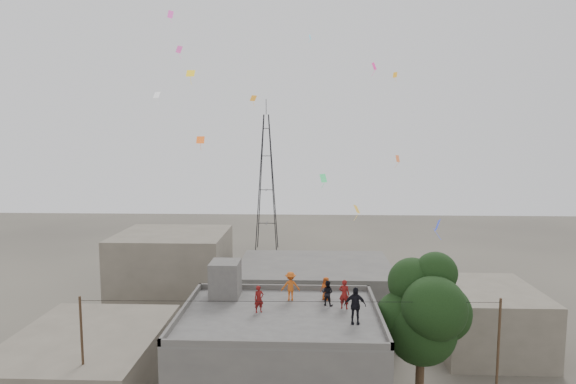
% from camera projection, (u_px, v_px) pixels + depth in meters
% --- Properties ---
extents(main_building, '(10.00, 8.00, 6.10)m').
position_uv_depth(main_building, '(280.00, 372.00, 24.54)').
color(main_building, '#4F4D4A').
rests_on(main_building, ground).
extents(parapet, '(10.00, 8.00, 0.30)m').
position_uv_depth(parapet, '(280.00, 311.00, 24.19)').
color(parapet, '#4F4D4A').
rests_on(parapet, main_building).
extents(stair_head_box, '(1.60, 1.80, 2.00)m').
position_uv_depth(stair_head_box, '(225.00, 279.00, 26.80)').
color(stair_head_box, '#4F4D4A').
rests_on(stair_head_box, main_building).
extents(neighbor_west, '(8.00, 10.00, 4.00)m').
position_uv_depth(neighbor_west, '(87.00, 369.00, 27.07)').
color(neighbor_west, '#61594D').
rests_on(neighbor_west, ground).
extents(neighbor_north, '(12.00, 9.00, 5.00)m').
position_uv_depth(neighbor_north, '(315.00, 294.00, 38.43)').
color(neighbor_north, '#4F4D4A').
rests_on(neighbor_north, ground).
extents(neighbor_northwest, '(9.00, 8.00, 7.00)m').
position_uv_depth(neighbor_northwest, '(173.00, 273.00, 40.77)').
color(neighbor_northwest, '#61594D').
rests_on(neighbor_northwest, ground).
extents(neighbor_east, '(7.00, 8.00, 4.40)m').
position_uv_depth(neighbor_east, '(485.00, 319.00, 34.03)').
color(neighbor_east, '#61594D').
rests_on(neighbor_east, ground).
extents(tree, '(4.90, 4.60, 9.10)m').
position_uv_depth(tree, '(425.00, 312.00, 24.51)').
color(tree, black).
rests_on(tree, ground).
extents(utility_line, '(20.12, 0.62, 7.40)m').
position_uv_depth(utility_line, '(289.00, 369.00, 23.20)').
color(utility_line, black).
rests_on(utility_line, ground).
extents(transmission_tower, '(2.97, 2.97, 20.01)m').
position_uv_depth(transmission_tower, '(267.00, 183.00, 63.75)').
color(transmission_tower, black).
rests_on(transmission_tower, ground).
extents(person_red_adult, '(0.66, 0.55, 1.55)m').
position_uv_depth(person_red_adult, '(344.00, 294.00, 24.90)').
color(person_red_adult, maroon).
rests_on(person_red_adult, main_building).
extents(person_orange_child, '(0.73, 0.67, 1.26)m').
position_uv_depth(person_orange_child, '(326.00, 288.00, 26.32)').
color(person_orange_child, '#A94113').
rests_on(person_orange_child, main_building).
extents(person_dark_child, '(0.80, 0.72, 1.34)m').
position_uv_depth(person_dark_child, '(327.00, 293.00, 25.43)').
color(person_dark_child, black).
rests_on(person_dark_child, main_building).
extents(person_dark_adult, '(1.05, 0.44, 1.78)m').
position_uv_depth(person_dark_adult, '(355.00, 305.00, 22.89)').
color(person_dark_adult, black).
rests_on(person_dark_adult, main_building).
extents(person_orange_adult, '(1.06, 0.66, 1.58)m').
position_uv_depth(person_orange_adult, '(291.00, 286.00, 26.22)').
color(person_orange_adult, '#C35216').
rests_on(person_orange_adult, main_building).
extents(person_red_child, '(0.59, 0.51, 1.38)m').
position_uv_depth(person_red_child, '(259.00, 299.00, 24.40)').
color(person_red_child, maroon).
rests_on(person_red_child, main_building).
extents(kites, '(17.21, 15.68, 12.96)m').
position_uv_depth(kites, '(294.00, 118.00, 29.75)').
color(kites, orange).
rests_on(kites, ground).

